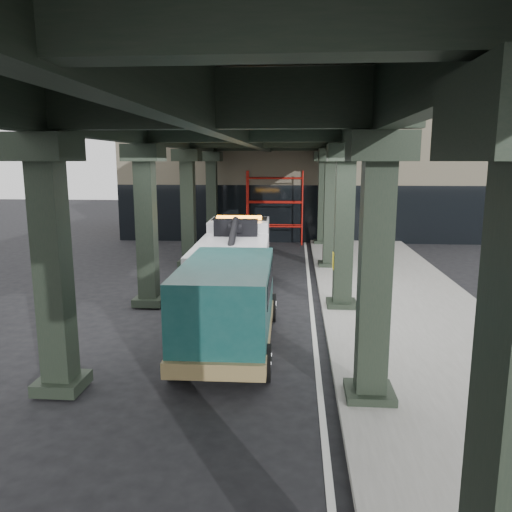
% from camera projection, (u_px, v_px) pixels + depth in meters
% --- Properties ---
extents(ground, '(90.00, 90.00, 0.00)m').
position_uv_depth(ground, '(251.00, 330.00, 13.55)').
color(ground, black).
rests_on(ground, ground).
extents(sidewalk, '(5.00, 40.00, 0.15)m').
position_uv_depth(sidewalk, '(404.00, 309.00, 15.13)').
color(sidewalk, gray).
rests_on(sidewalk, ground).
extents(lane_stripe, '(0.12, 38.00, 0.01)m').
position_uv_depth(lane_stripe, '(312.00, 309.00, 15.37)').
color(lane_stripe, silver).
rests_on(lane_stripe, ground).
extents(viaduct, '(7.40, 32.00, 6.40)m').
position_uv_depth(viaduct, '(243.00, 128.00, 14.52)').
color(viaduct, black).
rests_on(viaduct, ground).
extents(building, '(22.00, 10.00, 8.00)m').
position_uv_depth(building, '(310.00, 169.00, 32.22)').
color(building, '#C6B793').
rests_on(building, ground).
extents(scaffolding, '(3.08, 0.88, 4.00)m').
position_uv_depth(scaffolding, '(275.00, 205.00, 27.49)').
color(scaffolding, '#B2150E').
rests_on(scaffolding, ground).
extents(tow_truck, '(2.63, 8.08, 2.62)m').
position_uv_depth(tow_truck, '(235.00, 256.00, 17.29)').
color(tow_truck, black).
rests_on(tow_truck, ground).
extents(towed_van, '(2.27, 5.48, 2.21)m').
position_uv_depth(towed_van, '(228.00, 302.00, 11.92)').
color(towed_van, '#124240').
rests_on(towed_van, ground).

